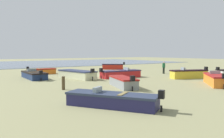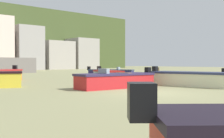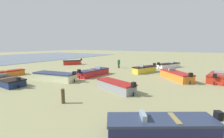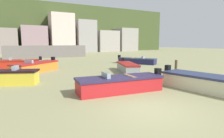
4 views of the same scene
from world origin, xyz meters
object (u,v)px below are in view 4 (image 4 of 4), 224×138
Objects in this scene: boat_red_0 at (19,64)px; boat_navy_2 at (137,61)px; boat_grey_6 at (127,67)px; boat_cream_10 at (207,83)px; mooring_post_near_water at (176,65)px; boat_orange_4 at (36,67)px; boat_red_9 at (120,84)px; boat_yellow_7 at (4,77)px.

boat_navy_2 is at bearing -91.61° from boat_red_0.
boat_grey_6 is 7.85m from boat_cream_10.
boat_orange_4 is at bearing 156.40° from mooring_post_near_water.
boat_grey_6 is (-4.69, -5.15, 0.04)m from boat_navy_2.
boat_cream_10 reaches higher than boat_red_9.
boat_orange_4 reaches higher than boat_red_9.
boat_orange_4 reaches higher than boat_cream_10.
boat_grey_6 is 4.80m from mooring_post_near_water.
mooring_post_near_water is (4.55, -1.52, 0.09)m from boat_grey_6.
boat_red_0 is 14.37m from boat_red_9.
boat_red_0 reaches higher than mooring_post_near_water.
mooring_post_near_water is at bearing 108.92° from boat_yellow_7.
mooring_post_near_water is (14.32, -0.65, 0.03)m from boat_yellow_7.
boat_orange_4 reaches higher than boat_navy_2.
boat_red_9 is at bearing 72.89° from boat_grey_6.
boat_orange_4 is at bearing -66.41° from boat_cream_10.
boat_grey_6 is at bearing -122.07° from boat_red_0.
boat_cream_10 is (4.38, -2.09, 0.01)m from boat_red_9.
boat_red_0 is 4.31m from boat_orange_4.
boat_yellow_7 is at bearing 53.72° from boat_red_9.
boat_red_0 is at bearing 144.99° from mooring_post_near_water.
boat_cream_10 is at bearing -140.35° from boat_red_0.
boat_orange_4 is at bearing 174.75° from boat_yellow_7.
boat_navy_2 is 0.90× the size of boat_cream_10.
boat_navy_2 is at bearing 88.75° from mooring_post_near_water.
boat_red_0 is 1.01× the size of boat_orange_4.
boat_orange_4 reaches higher than boat_red_0.
boat_red_9 is (4.68, -13.58, -0.01)m from boat_red_0.
boat_red_9 is (3.34, -9.48, -0.03)m from boat_orange_4.
boat_grey_6 reaches higher than boat_navy_2.
boat_cream_10 reaches higher than boat_grey_6.
mooring_post_near_water is (13.34, -9.35, 0.07)m from boat_red_0.
boat_cream_10 is 7.64m from mooring_post_near_water.
boat_yellow_7 is 7.48m from boat_red_9.
boat_red_0 is 8.75m from boat_yellow_7.
mooring_post_near_water is (4.28, 6.33, 0.06)m from boat_cream_10.
boat_navy_2 is 15.67m from boat_yellow_7.
boat_yellow_7 is at bearing 23.50° from boat_grey_6.
boat_orange_4 is (-12.15, -1.42, 0.09)m from boat_navy_2.
boat_grey_6 is at bearing 15.26° from boat_navy_2.
boat_yellow_7 is 0.85× the size of boat_red_9.
boat_grey_6 is at bearing -159.19° from boat_orange_4.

